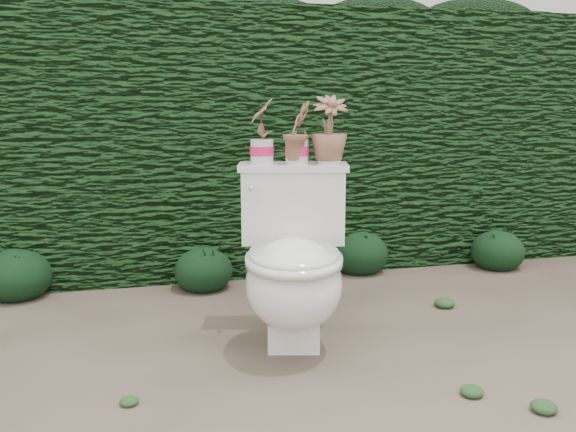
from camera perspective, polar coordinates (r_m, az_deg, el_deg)
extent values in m
plane|color=#73614F|center=(2.75, 5.79, -12.01)|extent=(60.00, 60.00, 0.00)
cube|color=#184216|center=(4.08, -1.62, 7.14)|extent=(8.00, 1.00, 1.60)
cube|color=silver|center=(8.56, -4.16, 17.12)|extent=(8.00, 3.50, 4.00)
cube|color=silver|center=(2.74, 0.51, -9.74)|extent=(0.28, 0.34, 0.20)
ellipsoid|color=silver|center=(2.58, 0.55, -6.37)|extent=(0.52, 0.59, 0.39)
cube|color=silver|center=(2.83, 0.47, 0.89)|extent=(0.50, 0.28, 0.34)
cube|color=silver|center=(2.80, 0.48, 4.62)|extent=(0.53, 0.30, 0.03)
cylinder|color=silver|center=(2.72, -3.40, 2.71)|extent=(0.03, 0.06, 0.02)
sphere|color=silver|center=(2.69, -3.43, 2.62)|extent=(0.03, 0.03, 0.03)
imported|color=#336920|center=(2.79, -2.47, 7.80)|extent=(0.12, 0.16, 0.28)
imported|color=#336920|center=(2.79, 0.85, 7.68)|extent=(0.18, 0.19, 0.27)
imported|color=#336920|center=(2.80, 3.87, 7.93)|extent=(0.18, 0.18, 0.29)
ellipsoid|color=black|center=(3.64, -24.08, -4.69)|extent=(0.37, 0.37, 0.30)
ellipsoid|color=black|center=(3.51, -7.91, -4.63)|extent=(0.33, 0.33, 0.26)
ellipsoid|color=black|center=(3.84, 6.69, -3.08)|extent=(0.36, 0.36, 0.29)
ellipsoid|color=black|center=(4.13, 19.03, -2.76)|extent=(0.34, 0.34, 0.27)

